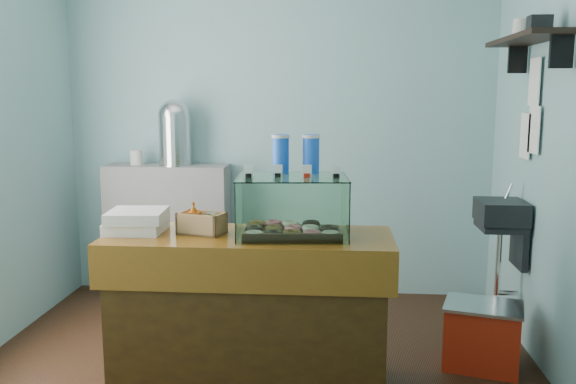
# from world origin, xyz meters

# --- Properties ---
(ground) EXTENTS (3.50, 3.50, 0.00)m
(ground) POSITION_xyz_m (0.00, 0.00, 0.00)
(ground) COLOR black
(ground) RESTS_ON ground
(room_shell) EXTENTS (3.54, 3.04, 2.82)m
(room_shell) POSITION_xyz_m (0.03, 0.01, 1.71)
(room_shell) COLOR #86BBC3
(room_shell) RESTS_ON ground
(counter) EXTENTS (1.60, 0.60, 0.90)m
(counter) POSITION_xyz_m (0.00, -0.25, 0.46)
(counter) COLOR #40280C
(counter) RESTS_ON ground
(back_shelf) EXTENTS (1.00, 0.32, 1.10)m
(back_shelf) POSITION_xyz_m (-0.90, 1.32, 0.55)
(back_shelf) COLOR gray
(back_shelf) RESTS_ON ground
(display_case) EXTENTS (0.64, 0.49, 0.55)m
(display_case) POSITION_xyz_m (0.24, -0.21, 1.07)
(display_case) COLOR #372110
(display_case) RESTS_ON counter
(condiment_crate) EXTENTS (0.28, 0.22, 0.18)m
(condiment_crate) POSITION_xyz_m (-0.27, -0.23, 0.96)
(condiment_crate) COLOR #A77F53
(condiment_crate) RESTS_ON counter
(pastry_boxes) EXTENTS (0.34, 0.34, 0.12)m
(pastry_boxes) POSITION_xyz_m (-0.64, -0.22, 0.96)
(pastry_boxes) COLOR silver
(pastry_boxes) RESTS_ON counter
(coffee_urn) EXTENTS (0.29, 0.29, 0.53)m
(coffee_urn) POSITION_xyz_m (-0.82, 1.31, 1.38)
(coffee_urn) COLOR silver
(coffee_urn) RESTS_ON back_shelf
(red_cooler) EXTENTS (0.54, 0.46, 0.40)m
(red_cooler) POSITION_xyz_m (1.39, 0.12, 0.20)
(red_cooler) COLOR red
(red_cooler) RESTS_ON ground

